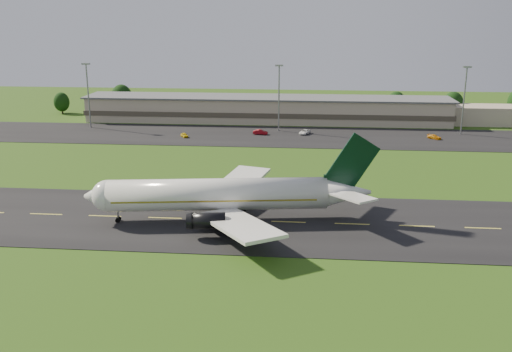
# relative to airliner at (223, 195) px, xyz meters

# --- Properties ---
(ground) EXTENTS (360.00, 360.00, 0.00)m
(ground) POSITION_rel_airliner_xyz_m (0.55, -0.12, -4.66)
(ground) COLOR #284511
(ground) RESTS_ON ground
(taxiway) EXTENTS (220.00, 30.00, 0.10)m
(taxiway) POSITION_rel_airliner_xyz_m (0.55, -0.12, -4.61)
(taxiway) COLOR black
(taxiway) RESTS_ON ground
(apron) EXTENTS (260.00, 30.00, 0.10)m
(apron) POSITION_rel_airliner_xyz_m (0.55, 71.88, -4.61)
(apron) COLOR black
(apron) RESTS_ON ground
(airliner) EXTENTS (51.13, 41.77, 15.57)m
(airliner) POSITION_rel_airliner_xyz_m (0.00, 0.00, 0.00)
(airliner) COLOR white
(airliner) RESTS_ON ground
(terminal) EXTENTS (145.00, 16.00, 8.40)m
(terminal) POSITION_rel_airliner_xyz_m (6.95, 96.06, -0.67)
(terminal) COLOR tan
(terminal) RESTS_ON ground
(light_mast_west) EXTENTS (2.40, 1.20, 20.35)m
(light_mast_west) POSITION_rel_airliner_xyz_m (-54.45, 79.88, 8.08)
(light_mast_west) COLOR gray
(light_mast_west) RESTS_ON ground
(light_mast_centre) EXTENTS (2.40, 1.20, 20.35)m
(light_mast_centre) POSITION_rel_airliner_xyz_m (5.55, 79.88, 8.08)
(light_mast_centre) COLOR gray
(light_mast_centre) RESTS_ON ground
(light_mast_east) EXTENTS (2.40, 1.20, 20.35)m
(light_mast_east) POSITION_rel_airliner_xyz_m (60.55, 79.88, 8.08)
(light_mast_east) COLOR gray
(light_mast_east) RESTS_ON ground
(tree_line) EXTENTS (194.36, 9.50, 11.05)m
(tree_line) POSITION_rel_airliner_xyz_m (35.73, 106.24, 0.50)
(tree_line) COLOR black
(tree_line) RESTS_ON ground
(service_vehicle_a) EXTENTS (3.07, 3.74, 1.20)m
(service_vehicle_a) POSITION_rel_airliner_xyz_m (-21.55, 68.04, -3.96)
(service_vehicle_a) COLOR yellow
(service_vehicle_a) RESTS_ON apron
(service_vehicle_b) EXTENTS (4.52, 1.92, 1.45)m
(service_vehicle_b) POSITION_rel_airliner_xyz_m (0.42, 73.73, -3.84)
(service_vehicle_b) COLOR maroon
(service_vehicle_b) RESTS_ON apron
(service_vehicle_c) EXTENTS (3.83, 5.35, 1.35)m
(service_vehicle_c) POSITION_rel_airliner_xyz_m (13.69, 75.58, -3.88)
(service_vehicle_c) COLOR white
(service_vehicle_c) RESTS_ON apron
(service_vehicle_d) EXTENTS (4.17, 4.15, 1.21)m
(service_vehicle_d) POSITION_rel_airliner_xyz_m (51.20, 72.06, -3.95)
(service_vehicle_d) COLOR orange
(service_vehicle_d) RESTS_ON apron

